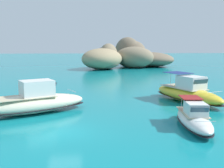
% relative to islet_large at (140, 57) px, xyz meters
% --- Properties ---
extents(ground_plane, '(400.00, 400.00, 0.00)m').
position_rel_islet_large_xyz_m(ground_plane, '(-17.39, -61.73, -3.08)').
color(ground_plane, '#0F7F89').
extents(islet_large, '(22.52, 20.86, 9.10)m').
position_rel_islet_large_xyz_m(islet_large, '(0.00, 0.00, 0.00)').
color(islet_large, '#84755B').
rests_on(islet_large, ground).
extents(islet_small, '(15.64, 16.54, 7.03)m').
position_rel_islet_large_xyz_m(islet_small, '(-11.76, -7.44, -0.31)').
color(islet_small, '#9E8966').
rests_on(islet_small, ground).
extents(motorboat_cream, '(11.03, 7.81, 3.16)m').
position_rel_islet_large_xyz_m(motorboat_cream, '(-20.95, -55.76, -2.02)').
color(motorboat_cream, beige).
rests_on(motorboat_cream, ground).
extents(motorboat_yellow, '(6.76, 10.77, 3.24)m').
position_rel_islet_large_xyz_m(motorboat_yellow, '(-4.24, -51.91, -2.05)').
color(motorboat_yellow, yellow).
rests_on(motorboat_yellow, ground).
extents(motorboat_white, '(2.80, 7.23, 2.21)m').
position_rel_islet_large_xyz_m(motorboat_white, '(-7.21, -61.34, -2.37)').
color(motorboat_white, white).
rests_on(motorboat_white, ground).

